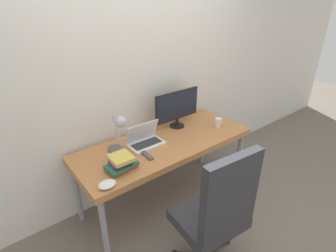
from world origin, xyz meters
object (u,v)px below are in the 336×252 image
at_px(book_stack, 122,163).
at_px(game_controller, 107,184).
at_px(office_chair, 218,211).
at_px(monitor, 177,107).
at_px(laptop, 145,140).
at_px(desk_lamp, 119,131).
at_px(mug, 218,123).

distance_m(book_stack, game_controller, 0.24).
xyz_separation_m(office_chair, book_stack, (-0.38, 0.72, 0.20)).
bearing_deg(game_controller, monitor, 23.69).
xyz_separation_m(laptop, game_controller, (-0.57, -0.35, -0.03)).
bearing_deg(desk_lamp, book_stack, -117.86).
relative_size(laptop, mug, 2.93).
bearing_deg(laptop, mug, -12.10).
height_order(book_stack, game_controller, book_stack).
bearing_deg(game_controller, laptop, 31.51).
bearing_deg(desk_lamp, monitor, 10.08).
bearing_deg(monitor, laptop, -166.70).
height_order(desk_lamp, mug, desk_lamp).
relative_size(laptop, monitor, 0.61).
relative_size(laptop, game_controller, 2.44).
relative_size(desk_lamp, book_stack, 1.45).
bearing_deg(monitor, game_controller, -156.31).
xyz_separation_m(laptop, monitor, (0.49, 0.12, 0.18)).
xyz_separation_m(office_chair, mug, (0.82, 0.76, 0.19)).
height_order(office_chair, book_stack, office_chair).
bearing_deg(game_controller, desk_lamp, 47.65).
relative_size(laptop, desk_lamp, 0.87).
distance_m(monitor, desk_lamp, 0.78).
relative_size(monitor, game_controller, 3.99).
xyz_separation_m(monitor, book_stack, (-0.87, -0.34, -0.16)).
bearing_deg(office_chair, mug, 42.75).
height_order(laptop, monitor, monitor).
relative_size(monitor, office_chair, 0.50).
height_order(desk_lamp, game_controller, desk_lamp).
bearing_deg(book_stack, mug, 2.05).
bearing_deg(office_chair, monitor, 65.26).
height_order(monitor, game_controller, monitor).
bearing_deg(monitor, office_chair, -114.74).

